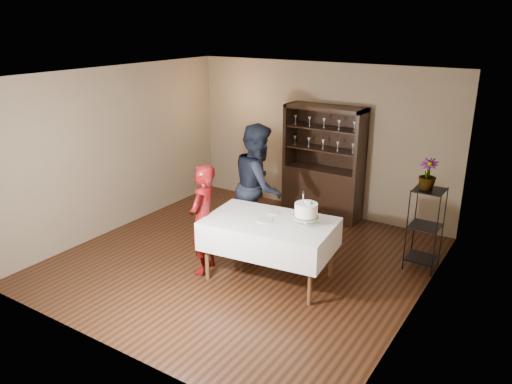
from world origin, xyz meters
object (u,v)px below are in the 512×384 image
Objects in this scene: woman at (203,219)px; potted_plant at (428,174)px; cake at (306,211)px; china_hutch at (323,181)px; plant_etagere at (425,226)px; man at (259,186)px; cake_table at (270,234)px.

potted_plant is at bearing 112.21° from woman.
cake is 1.78m from potted_plant.
cake is (0.86, -2.35, 0.38)m from china_hutch.
potted_plant is (-0.04, -0.01, 0.75)m from plant_etagere.
woman is 3.13m from potted_plant.
plant_etagere is at bearing -26.83° from china_hutch.
china_hutch is 1.68m from man.
china_hutch reaches higher than cake.
cake reaches higher than plant_etagere.
woman is 1.45m from cake.
cake_table is at bearing -139.08° from potted_plant.
china_hutch reaches higher than plant_etagere.
woman is 3.38× the size of cake.
china_hutch is 1.67× the size of plant_etagere.
woman reaches higher than plant_etagere.
woman is at bearing -160.48° from cake_table.
cake_table is at bearing -139.58° from plant_etagere.
plant_etagere is 0.77× the size of woman.
man is 1.40m from cake.
plant_etagere is at bearing 16.40° from potted_plant.
man is (-2.41, -0.57, 0.32)m from plant_etagere.
cake is at bearing -133.12° from plant_etagere.
woman is (-2.57, -1.75, 0.13)m from plant_etagere.
cake is at bearing -132.34° from potted_plant.
woman is (-0.88, -0.31, 0.13)m from cake_table.
cake is at bearing -69.87° from china_hutch.
potted_plant is at bearing -27.63° from china_hutch.
china_hutch is 2.52m from cake_table.
china_hutch is at bearing 153.17° from plant_etagere.
potted_plant is at bearing 47.66° from cake.
woman is at bearing -99.90° from china_hutch.
cake_table is at bearing -165.47° from man.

